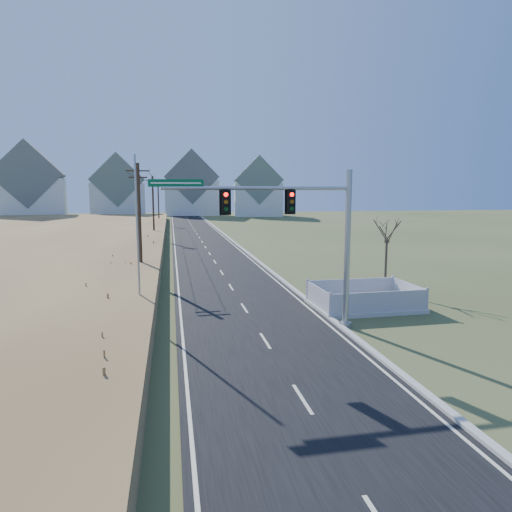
{
  "coord_description": "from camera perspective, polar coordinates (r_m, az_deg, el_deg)",
  "views": [
    {
      "loc": [
        -4.11,
        -21.66,
        6.82
      ],
      "look_at": [
        0.33,
        2.08,
        3.4
      ],
      "focal_mm": 32.0,
      "sensor_mm": 36.0,
      "label": 1
    }
  ],
  "objects": [
    {
      "name": "curb",
      "position": [
        72.44,
        -4.02,
        2.71
      ],
      "size": [
        0.3,
        180.0,
        0.18
      ],
      "primitive_type": "cube",
      "color": "#B2AFA8",
      "rests_on": "ground"
    },
    {
      "name": "condo_ne",
      "position": [
        127.95,
        0.26,
        8.07
      ],
      "size": [
        14.12,
        10.51,
        16.52
      ],
      "rotation": [
        0.0,
        0.0,
        -0.1
      ],
      "color": "silver",
      "rests_on": "ground"
    },
    {
      "name": "reed_marsh",
      "position": [
        65.08,
        -28.36,
        1.65
      ],
      "size": [
        38.0,
        110.0,
        1.3
      ],
      "primitive_type": "cube",
      "color": "tan",
      "rests_on": "ground"
    },
    {
      "name": "traffic_signal_mast",
      "position": [
        22.38,
        6.85,
        2.76
      ],
      "size": [
        9.9,
        0.68,
        7.88
      ],
      "rotation": [
        0.0,
        0.0,
        0.01
      ],
      "color": "#9EA0A5",
      "rests_on": "ground"
    },
    {
      "name": "road",
      "position": [
        72.1,
        -7.3,
        2.59
      ],
      "size": [
        8.0,
        180.0,
        0.06
      ],
      "primitive_type": "cube",
      "color": "black",
      "rests_on": "ground"
    },
    {
      "name": "fence_enclosure",
      "position": [
        27.83,
        13.33,
        -5.76
      ],
      "size": [
        6.15,
        4.28,
        1.38
      ],
      "rotation": [
        0.0,
        0.0,
        0.02
      ],
      "color": "#B7B5AD",
      "rests_on": "ground"
    },
    {
      "name": "ground",
      "position": [
        23.07,
        0.13,
        -9.13
      ],
      "size": [
        260.0,
        260.0,
        0.0
      ],
      "primitive_type": "plane",
      "color": "#414A24",
      "rests_on": "ground"
    },
    {
      "name": "utility_pole_near",
      "position": [
        36.8,
        -14.36,
        4.48
      ],
      "size": [
        1.8,
        0.26,
        9.0
      ],
      "color": "#422D1E",
      "rests_on": "ground"
    },
    {
      "name": "condo_nnw",
      "position": [
        130.4,
        -16.88,
        7.77
      ],
      "size": [
        14.93,
        11.17,
        17.03
      ],
      "rotation": [
        0.0,
        0.0,
        0.07
      ],
      "color": "silver",
      "rests_on": "ground"
    },
    {
      "name": "condo_nw",
      "position": [
        126.29,
        -26.42,
        7.63
      ],
      "size": [
        17.69,
        13.38,
        19.05
      ],
      "rotation": [
        0.0,
        0.0,
        0.14
      ],
      "color": "silver",
      "rests_on": "ground"
    },
    {
      "name": "open_sign",
      "position": [
        26.0,
        9.15,
        -6.53
      ],
      "size": [
        0.47,
        0.23,
        0.6
      ],
      "rotation": [
        0.0,
        0.0,
        -0.38
      ],
      "color": "white",
      "rests_on": "ground"
    },
    {
      "name": "flagpole",
      "position": [
        25.12,
        -14.52,
        0.19
      ],
      "size": [
        0.39,
        0.39,
        8.75
      ],
      "color": "#B7B5AD",
      "rests_on": "ground"
    },
    {
      "name": "utility_pole_far",
      "position": [
        96.71,
        -12.1,
        6.62
      ],
      "size": [
        1.8,
        0.26,
        9.0
      ],
      "color": "#422D1E",
      "rests_on": "ground"
    },
    {
      "name": "bare_tree",
      "position": [
        32.07,
        16.09,
        3.25
      ],
      "size": [
        2.02,
        2.02,
        5.34
      ],
      "color": "#4C3F33",
      "rests_on": "ground"
    },
    {
      "name": "utility_pole_mid",
      "position": [
        66.73,
        -12.72,
        6.03
      ],
      "size": [
        1.8,
        0.26,
        9.0
      ],
      "color": "#422D1E",
      "rests_on": "ground"
    },
    {
      "name": "condo_n",
      "position": [
        133.8,
        -8.07,
        8.32
      ],
      "size": [
        15.27,
        10.2,
        18.54
      ],
      "color": "silver",
      "rests_on": "ground"
    }
  ]
}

